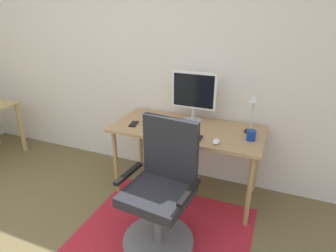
% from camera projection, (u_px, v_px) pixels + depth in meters
% --- Properties ---
extents(wall_back, '(6.00, 0.10, 2.60)m').
position_uv_depth(wall_back, '(153.00, 59.00, 3.07)').
color(wall_back, silver).
rests_on(wall_back, ground).
extents(area_rug, '(1.45, 1.28, 0.01)m').
position_uv_depth(area_rug, '(163.00, 235.00, 2.45)').
color(area_rug, '#A91F2C').
rests_on(area_rug, ground).
extents(desk, '(1.45, 0.67, 0.74)m').
position_uv_depth(desk, '(187.00, 134.00, 2.78)').
color(desk, '#A98256').
rests_on(desk, ground).
extents(monitor, '(0.45, 0.18, 0.51)m').
position_uv_depth(monitor, '(194.00, 93.00, 2.80)').
color(monitor, '#B2B2B7').
rests_on(monitor, desk).
extents(keyboard, '(0.43, 0.13, 0.02)m').
position_uv_depth(keyboard, '(178.00, 135.00, 2.57)').
color(keyboard, black).
rests_on(keyboard, desk).
extents(computer_mouse, '(0.06, 0.10, 0.03)m').
position_uv_depth(computer_mouse, '(216.00, 141.00, 2.43)').
color(computer_mouse, white).
rests_on(computer_mouse, desk).
extents(coffee_cup, '(0.08, 0.08, 0.09)m').
position_uv_depth(coffee_cup, '(251.00, 135.00, 2.48)').
color(coffee_cup, navy).
rests_on(coffee_cup, desk).
extents(cell_phone, '(0.09, 0.15, 0.01)m').
position_uv_depth(cell_phone, '(134.00, 124.00, 2.82)').
color(cell_phone, black).
rests_on(cell_phone, desk).
extents(desk_lamp, '(0.11, 0.11, 0.36)m').
position_uv_depth(desk_lamp, '(253.00, 106.00, 2.55)').
color(desk_lamp, black).
rests_on(desk_lamp, desk).
extents(office_chair, '(0.60, 0.59, 1.05)m').
position_uv_depth(office_chair, '(161.00, 198.00, 2.25)').
color(office_chair, slate).
rests_on(office_chair, ground).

